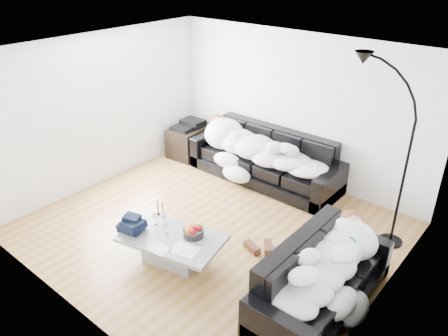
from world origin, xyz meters
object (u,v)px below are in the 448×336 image
Objects in this scene: sleeper_right at (325,262)px; candle_left at (158,208)px; sofa_back at (265,157)px; sofa_right at (323,277)px; fruit_bowl at (193,231)px; wine_glass_b at (155,219)px; candle_right at (163,210)px; wine_glass_a at (164,220)px; sleeper_back at (263,148)px; stereo at (189,124)px; av_cabinet at (190,141)px; coffee_table at (173,249)px; shoes at (259,247)px; floor_lamp at (405,171)px; wine_glass_c at (167,229)px.

sleeper_right is 2.47m from candle_left.
sofa_back is 1.37× the size of sofa_right.
wine_glass_b is at bearing -166.37° from fruit_bowl.
candle_right is (-0.64, 0.06, 0.03)m from fruit_bowl.
sofa_right is 12.09× the size of wine_glass_a.
sleeper_back reaches higher than stereo.
sofa_back is at bearing -3.06° from av_cabinet.
coffee_table is at bearing -81.66° from sofa_back.
candle_right reaches higher than candle_left.
fruit_bowl is 1.01m from shoes.
sofa_right reaches higher than fruit_bowl.
av_cabinet is 0.38× the size of floor_lamp.
wine_glass_a is at bearing -55.14° from stereo.
candle_left is (-0.14, -2.41, 0.05)m from sofa_back.
sleeper_right is 7.29× the size of candle_right.
wine_glass_c is at bearing -29.35° from candle_left.
sleeper_back is 2.63m from wine_glass_c.
candle_right is (-2.35, -0.30, 0.10)m from sofa_right.
sofa_back reaches higher than wine_glass_a.
wine_glass_b is 0.08× the size of floor_lamp.
sofa_back is 1.79m from av_cabinet.
sofa_back reaches higher than candle_right.
sofa_back is 6.32× the size of stereo.
sofa_back is 2.60m from floor_lamp.
sofa_back reaches higher than wine_glass_b.
candle_left is at bearing -177.94° from candle_right.
stereo is at bearing 129.95° from coffee_table.
shoes is at bearing -32.28° from stereo.
candle_left is at bearing -57.77° from stereo.
wine_glass_b is 3.40m from floor_lamp.
sleeper_back is at bearing 96.47° from wine_glass_c.
sofa_back is 1.60× the size of sleeper_right.
wine_glass_a is 3.28m from floor_lamp.
coffee_table is 0.47m from wine_glass_b.
coffee_table is 0.29m from wine_glass_c.
shoes is at bearing -55.55° from sleeper_back.
fruit_bowl is 0.12× the size of floor_lamp.
av_cabinet is (-1.64, 2.35, -0.21)m from candle_left.
wine_glass_b is at bearing -59.76° from av_cabinet.
wine_glass_b is (-0.58, -0.14, 0.00)m from fruit_bowl.
fruit_bowl is (0.21, 0.19, 0.28)m from coffee_table.
sleeper_right is 9.74× the size of wine_glass_b.
candle_right is at bearing -91.09° from sofa_back.
sofa_right is 0.86× the size of sleeper_back.
sofa_right is at bearing 7.23° from candle_right.
sofa_right is 11.36× the size of wine_glass_b.
candle_right is at bearing 2.06° from candle_left.
wine_glass_c is at bearing -122.43° from floor_lamp.
fruit_bowl is at bearing 101.80° from sleeper_right.
shoes is (0.86, 0.93, -0.41)m from wine_glass_c.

